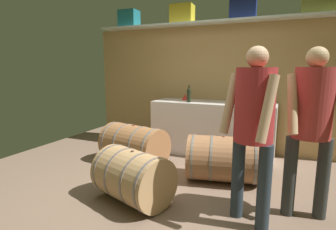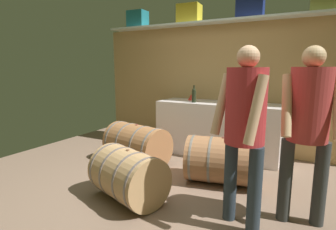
{
  "view_description": "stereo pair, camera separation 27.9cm",
  "coord_description": "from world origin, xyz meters",
  "px_view_note": "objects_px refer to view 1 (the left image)",
  "views": [
    {
      "loc": [
        1.19,
        -2.55,
        1.42
      ],
      "look_at": [
        -0.17,
        0.57,
        0.82
      ],
      "focal_mm": 28.68,
      "sensor_mm": 36.0,
      "label": 1
    },
    {
      "loc": [
        1.44,
        -2.43,
        1.42
      ],
      "look_at": [
        -0.17,
        0.57,
        0.82
      ],
      "focal_mm": 28.68,
      "sensor_mm": 36.0,
      "label": 2
    }
  ],
  "objects_px": {
    "visitor_tasting": "(312,116)",
    "toolcase_yellow": "(182,14)",
    "winemaker_pouring": "(253,119)",
    "toolcase_teal": "(129,19)",
    "toolcase_olive": "(318,4)",
    "toolcase_navy": "(243,8)",
    "wine_barrel_near": "(223,159)",
    "wine_barrel_far": "(133,176)",
    "work_cabinet": "(212,128)",
    "red_funnel": "(185,97)",
    "wine_glass": "(238,99)",
    "wine_barrel_flank": "(134,145)",
    "wine_bottle_dark": "(189,95)"
  },
  "relations": [
    {
      "from": "toolcase_yellow",
      "to": "wine_barrel_far",
      "type": "distance_m",
      "value": 3.02
    },
    {
      "from": "wine_glass",
      "to": "work_cabinet",
      "type": "bearing_deg",
      "value": 159.94
    },
    {
      "from": "work_cabinet",
      "to": "red_funnel",
      "type": "distance_m",
      "value": 0.72
    },
    {
      "from": "toolcase_navy",
      "to": "visitor_tasting",
      "type": "bearing_deg",
      "value": -65.26
    },
    {
      "from": "toolcase_teal",
      "to": "red_funnel",
      "type": "xyz_separation_m",
      "value": [
        1.18,
        -0.14,
        -1.4
      ]
    },
    {
      "from": "wine_barrel_flank",
      "to": "toolcase_teal",
      "type": "bearing_deg",
      "value": 135.16
    },
    {
      "from": "wine_barrel_near",
      "to": "wine_barrel_far",
      "type": "height_order",
      "value": "wine_barrel_near"
    },
    {
      "from": "toolcase_teal",
      "to": "toolcase_yellow",
      "type": "relative_size",
      "value": 0.89
    },
    {
      "from": "wine_bottle_dark",
      "to": "red_funnel",
      "type": "bearing_deg",
      "value": 121.75
    },
    {
      "from": "wine_barrel_near",
      "to": "visitor_tasting",
      "type": "bearing_deg",
      "value": -41.5
    },
    {
      "from": "toolcase_yellow",
      "to": "winemaker_pouring",
      "type": "relative_size",
      "value": 0.24
    },
    {
      "from": "visitor_tasting",
      "to": "toolcase_yellow",
      "type": "bearing_deg",
      "value": -54.16
    },
    {
      "from": "wine_bottle_dark",
      "to": "wine_barrel_flank",
      "type": "height_order",
      "value": "wine_bottle_dark"
    },
    {
      "from": "toolcase_teal",
      "to": "toolcase_navy",
      "type": "height_order",
      "value": "toolcase_navy"
    },
    {
      "from": "winemaker_pouring",
      "to": "visitor_tasting",
      "type": "bearing_deg",
      "value": -114.06
    },
    {
      "from": "toolcase_olive",
      "to": "visitor_tasting",
      "type": "distance_m",
      "value": 2.24
    },
    {
      "from": "toolcase_yellow",
      "to": "toolcase_navy",
      "type": "height_order",
      "value": "toolcase_navy"
    },
    {
      "from": "toolcase_teal",
      "to": "visitor_tasting",
      "type": "bearing_deg",
      "value": -33.08
    },
    {
      "from": "work_cabinet",
      "to": "winemaker_pouring",
      "type": "xyz_separation_m",
      "value": [
        0.83,
        -1.89,
        0.55
      ]
    },
    {
      "from": "red_funnel",
      "to": "wine_barrel_flank",
      "type": "height_order",
      "value": "red_funnel"
    },
    {
      "from": "toolcase_yellow",
      "to": "toolcase_olive",
      "type": "relative_size",
      "value": 0.88
    },
    {
      "from": "wine_glass",
      "to": "toolcase_yellow",
      "type": "bearing_deg",
      "value": 159.87
    },
    {
      "from": "wine_barrel_far",
      "to": "winemaker_pouring",
      "type": "relative_size",
      "value": 0.58
    },
    {
      "from": "work_cabinet",
      "to": "wine_glass",
      "type": "distance_m",
      "value": 0.68
    },
    {
      "from": "work_cabinet",
      "to": "wine_bottle_dark",
      "type": "relative_size",
      "value": 7.11
    },
    {
      "from": "toolcase_olive",
      "to": "winemaker_pouring",
      "type": "distance_m",
      "value": 2.57
    },
    {
      "from": "toolcase_yellow",
      "to": "wine_glass",
      "type": "distance_m",
      "value": 1.77
    },
    {
      "from": "wine_bottle_dark",
      "to": "wine_glass",
      "type": "height_order",
      "value": "wine_bottle_dark"
    },
    {
      "from": "toolcase_teal",
      "to": "wine_barrel_flank",
      "type": "xyz_separation_m",
      "value": [
        0.77,
        -1.2,
        -2.03
      ]
    },
    {
      "from": "wine_bottle_dark",
      "to": "wine_barrel_far",
      "type": "bearing_deg",
      "value": -89.69
    },
    {
      "from": "toolcase_yellow",
      "to": "toolcase_navy",
      "type": "bearing_deg",
      "value": -4.11
    },
    {
      "from": "wine_barrel_far",
      "to": "wine_barrel_flank",
      "type": "bearing_deg",
      "value": 139.05
    },
    {
      "from": "wine_glass",
      "to": "toolcase_olive",
      "type": "bearing_deg",
      "value": 21.24
    },
    {
      "from": "wine_glass",
      "to": "wine_barrel_far",
      "type": "bearing_deg",
      "value": -112.81
    },
    {
      "from": "work_cabinet",
      "to": "wine_bottle_dark",
      "type": "height_order",
      "value": "wine_bottle_dark"
    },
    {
      "from": "toolcase_teal",
      "to": "toolcase_yellow",
      "type": "height_order",
      "value": "toolcase_yellow"
    },
    {
      "from": "toolcase_navy",
      "to": "wine_barrel_flank",
      "type": "bearing_deg",
      "value": -140.09
    },
    {
      "from": "toolcase_navy",
      "to": "wine_barrel_near",
      "type": "distance_m",
      "value": 2.43
    },
    {
      "from": "toolcase_yellow",
      "to": "winemaker_pouring",
      "type": "bearing_deg",
      "value": -59.43
    },
    {
      "from": "toolcase_olive",
      "to": "wine_barrel_far",
      "type": "bearing_deg",
      "value": -129.11
    },
    {
      "from": "toolcase_navy",
      "to": "visitor_tasting",
      "type": "height_order",
      "value": "toolcase_navy"
    },
    {
      "from": "toolcase_olive",
      "to": "wine_barrel_near",
      "type": "bearing_deg",
      "value": -128.5
    },
    {
      "from": "wine_bottle_dark",
      "to": "wine_barrel_flank",
      "type": "distance_m",
      "value": 1.21
    },
    {
      "from": "toolcase_navy",
      "to": "wine_barrel_flank",
      "type": "relative_size",
      "value": 0.38
    },
    {
      "from": "toolcase_olive",
      "to": "wine_bottle_dark",
      "type": "bearing_deg",
      "value": -167.69
    },
    {
      "from": "wine_bottle_dark",
      "to": "winemaker_pouring",
      "type": "height_order",
      "value": "winemaker_pouring"
    },
    {
      "from": "toolcase_olive",
      "to": "wine_bottle_dark",
      "type": "height_order",
      "value": "toolcase_olive"
    },
    {
      "from": "winemaker_pouring",
      "to": "toolcase_yellow",
      "type": "bearing_deg",
      "value": -24.18
    },
    {
      "from": "toolcase_olive",
      "to": "wine_glass",
      "type": "bearing_deg",
      "value": -159.27
    },
    {
      "from": "wine_barrel_near",
      "to": "winemaker_pouring",
      "type": "bearing_deg",
      "value": -75.14
    }
  ]
}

